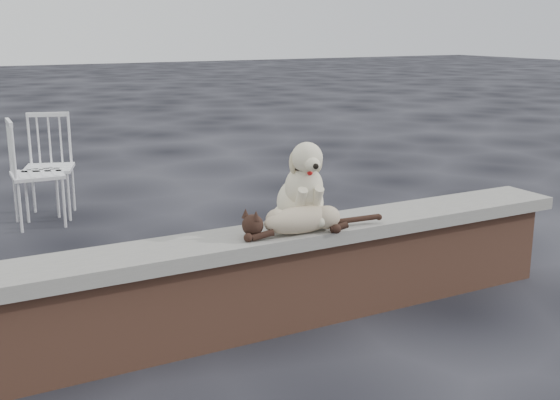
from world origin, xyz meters
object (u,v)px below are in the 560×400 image
cat (301,218)px  chair_e (37,173)px  dog (300,182)px  chair_d (49,166)px

cat → chair_e: size_ratio=1.09×
chair_e → dog: bearing=-157.9°
chair_d → chair_e: (-0.14, -0.24, 0.00)m
cat → chair_d: chair_d is taller
dog → chair_e: dog is taller
cat → dog: bearing=72.0°
dog → chair_e: size_ratio=0.55×
chair_d → dog: bearing=-55.8°
dog → chair_d: bearing=115.9°
cat → chair_d: bearing=113.8°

